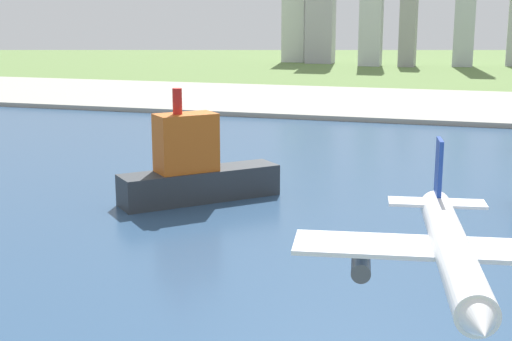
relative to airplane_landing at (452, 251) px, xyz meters
The scene contains 6 objects.
ground_plane 157.18m from the airplane_landing, 97.08° to the left, with size 2400.00×2400.00×0.00m, color #5D7B40.
water_bay 99.45m from the airplane_landing, 101.52° to the left, with size 840.00×360.00×0.15m, color #2D4C70.
industrial_pier 345.01m from the airplane_landing, 93.17° to the left, with size 840.00×140.00×2.50m, color #9F9D91.
airplane_landing is the anchor object (origin of this frame).
container_barge 134.47m from the airplane_landing, 123.20° to the left, with size 40.08×40.08×32.00m.
distant_skyline 662.94m from the airplane_landing, 91.00° to the left, with size 402.32×62.32×157.43m.
Camera 1 is at (20.51, 71.94, 52.66)m, focal length 51.20 mm.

